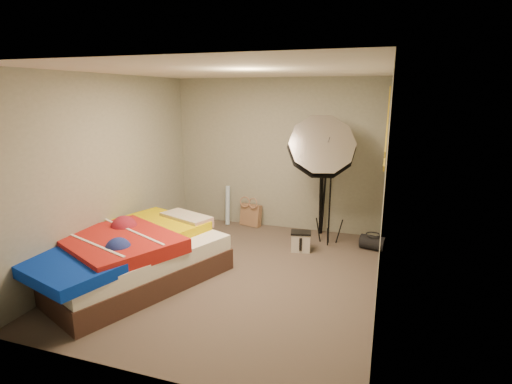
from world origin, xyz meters
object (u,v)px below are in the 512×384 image
at_px(wrapping_roll, 228,205).
at_px(camera_case, 301,242).
at_px(tote_bag, 251,215).
at_px(photo_umbrella, 321,148).
at_px(duffel_bag, 373,243).
at_px(bed, 130,256).
at_px(camera_tripod, 322,187).

relative_size(wrapping_roll, camera_case, 2.51).
relative_size(tote_bag, photo_umbrella, 0.18).
relative_size(duffel_bag, photo_umbrella, 0.17).
distance_m(bed, camera_tripod, 3.15).
bearing_deg(camera_case, tote_bag, 130.11).
bearing_deg(wrapping_roll, duffel_bag, -10.21).
bearing_deg(tote_bag, wrapping_roll, -158.99).
xyz_separation_m(photo_umbrella, camera_tripod, (-0.05, 0.55, -0.70)).
bearing_deg(camera_tripod, duffel_bag, -28.58).
bearing_deg(duffel_bag, wrapping_roll, -177.78).
relative_size(camera_case, photo_umbrella, 0.13).
relative_size(tote_bag, camera_tripod, 0.28).
distance_m(camera_case, camera_tripod, 1.07).
height_order(tote_bag, photo_umbrella, photo_umbrella).
bearing_deg(photo_umbrella, camera_case, -124.87).
bearing_deg(duffel_bag, photo_umbrella, -161.21).
xyz_separation_m(duffel_bag, camera_tripod, (-0.85, 0.46, 0.68)).
height_order(bed, photo_umbrella, photo_umbrella).
xyz_separation_m(duffel_bag, photo_umbrella, (-0.80, -0.09, 1.38)).
bearing_deg(camera_tripod, bed, -129.20).
bearing_deg(camera_case, bed, -149.95).
height_order(photo_umbrella, camera_tripod, photo_umbrella).
bearing_deg(photo_umbrella, wrapping_roll, 162.37).
bearing_deg(camera_tripod, wrapping_roll, -179.51).
distance_m(tote_bag, duffel_bag, 2.13).
xyz_separation_m(wrapping_roll, bed, (-0.33, -2.40, -0.03)).
height_order(wrapping_roll, photo_umbrella, photo_umbrella).
bearing_deg(photo_umbrella, tote_bag, 155.53).
distance_m(duffel_bag, bed, 3.43).
bearing_deg(bed, duffel_bag, 34.70).
distance_m(tote_bag, wrapping_roll, 0.44).
height_order(camera_case, camera_tripod, camera_tripod).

